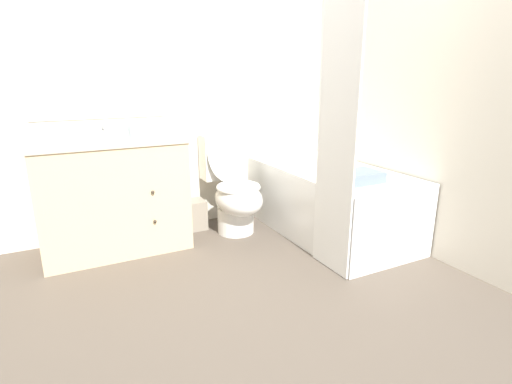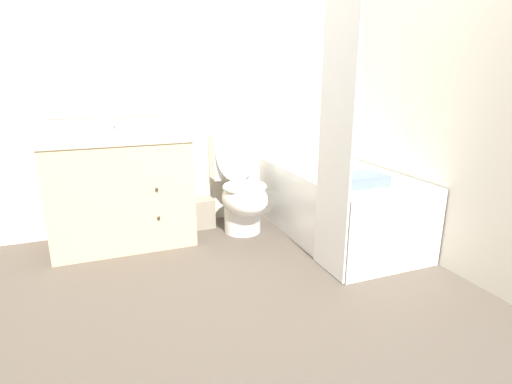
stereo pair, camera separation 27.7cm
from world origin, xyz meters
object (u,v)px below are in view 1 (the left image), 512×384
Objects in this scene: sink_faucet at (103,131)px; bathtub at (328,200)px; toilet at (233,190)px; tissue_box at (139,131)px; vanity_cabinet at (113,194)px; bath_towel_folded at (356,177)px; hand_towel_folded at (48,140)px; wastebasket at (192,215)px.

sink_faucet reaches higher than bathtub.
toilet is 0.91m from tissue_box.
vanity_cabinet is 1.19× the size of toilet.
toilet is at bearing 124.94° from bath_towel_folded.
bath_towel_folded reaches higher than bathtub.
bathtub is 7.07× the size of hand_towel_folded.
toilet is 0.59× the size of bathtub.
wastebasket is at bearing 149.03° from bathtub.
bath_towel_folded is at bearing -34.45° from tissue_box.
vanity_cabinet is 0.49m from sink_faucet.
bath_towel_folded is (1.31, -0.90, -0.30)m from tissue_box.
hand_towel_folded reaches higher than bath_towel_folded.
hand_towel_folded is (-0.38, -0.34, 0.00)m from sink_faucet.
toilet is at bearing -16.27° from sink_faucet.
vanity_cabinet is 7.43× the size of sink_faucet.
tissue_box is 1.62m from bath_towel_folded.
bath_towel_folded is at bearing -49.28° from wastebasket.
vanity_cabinet reaches higher than wastebasket.
toilet is at bearing -4.71° from vanity_cabinet.
toilet is at bearing -33.00° from wastebasket.
toilet is 2.54× the size of bath_towel_folded.
toilet is 1.05m from bath_towel_folded.
toilet is 1.43m from hand_towel_folded.
wastebasket is at bearing 14.52° from hand_towel_folded.
tissue_box reaches higher than toilet.
bath_towel_folded is at bearing -55.06° from toilet.
wastebasket is at bearing -6.92° from sink_faucet.
vanity_cabinet is at bearing 20.72° from hand_towel_folded.
bathtub is 0.55m from bath_towel_folded.
vanity_cabinet is at bearing 163.77° from bathtub.
vanity_cabinet is 4.16× the size of wastebasket.
wastebasket is at bearing 10.65° from vanity_cabinet.
bathtub reaches higher than wastebasket.
bathtub is 4.31× the size of bath_towel_folded.
hand_towel_folded is 0.61× the size of bath_towel_folded.
bath_towel_folded is at bearing -103.69° from bathtub.
sink_faucet is 1.03× the size of tissue_box.
bathtub is at bearing -9.36° from hand_towel_folded.
vanity_cabinet is 1.79m from bath_towel_folded.
hand_towel_folded is at bearing -138.01° from sink_faucet.
sink_faucet is 1.00m from wastebasket.
sink_faucet is at bearing 157.59° from bathtub.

